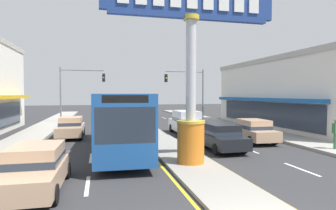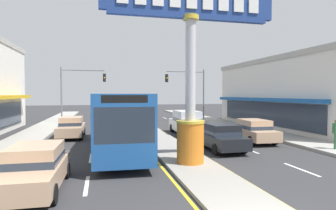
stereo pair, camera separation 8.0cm
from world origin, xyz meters
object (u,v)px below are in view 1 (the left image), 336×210
object	(u,v)px
sedan_kerb_right	(253,130)
storefront_right	(307,94)
sedan_near_right_lane	(220,136)
sedan_far_right_lane	(36,168)
traffic_light_left_side	(77,85)
traffic_light_right_side	(189,86)
district_sign	(191,69)
suv_mid_left_lane	(186,122)
bus_near_left_lane	(121,118)
sedan_far_left_oncoming	(71,127)
pedestrian_near_kerb	(336,132)

from	to	relation	value
sedan_kerb_right	storefront_right	bearing A→B (deg)	32.61
sedan_near_right_lane	sedan_far_right_lane	bearing A→B (deg)	-150.96
sedan_far_right_lane	sedan_kerb_right	size ratio (longest dim) A/B	0.99
traffic_light_left_side	traffic_light_right_side	size ratio (longest dim) A/B	1.00
traffic_light_left_side	district_sign	bearing A→B (deg)	-72.74
district_sign	sedan_near_right_lane	xyz separation A→B (m)	(2.79, 3.01, -3.56)
suv_mid_left_lane	bus_near_left_lane	bearing A→B (deg)	-136.46
district_sign	sedan_kerb_right	xyz separation A→B (m)	(6.08, 4.97, -3.56)
sedan_far_left_oncoming	pedestrian_near_kerb	bearing A→B (deg)	-31.21
traffic_light_right_side	sedan_far_left_oncoming	world-z (taller)	traffic_light_right_side
pedestrian_near_kerb	sedan_far_right_lane	bearing A→B (deg)	-169.39
traffic_light_right_side	pedestrian_near_kerb	world-z (taller)	traffic_light_right_side
sedan_kerb_right	pedestrian_near_kerb	xyz separation A→B (m)	(2.75, -4.09, 0.33)
traffic_light_right_side	sedan_near_right_lane	distance (m)	17.42
traffic_light_left_side	suv_mid_left_lane	xyz separation A→B (m)	(9.16, -10.99, -3.26)
district_sign	suv_mid_left_lane	world-z (taller)	district_sign
suv_mid_left_lane	sedan_near_right_lane	bearing A→B (deg)	-89.97
bus_near_left_lane	suv_mid_left_lane	bearing A→B (deg)	43.54
pedestrian_near_kerb	traffic_light_right_side	bearing A→B (deg)	97.44
storefront_right	traffic_light_left_side	size ratio (longest dim) A/B	3.00
traffic_light_left_side	sedan_far_right_lane	world-z (taller)	traffic_light_left_side
traffic_light_left_side	bus_near_left_lane	size ratio (longest dim) A/B	0.55
district_sign	bus_near_left_lane	bearing A→B (deg)	123.47
sedan_far_left_oncoming	sedan_kerb_right	bearing A→B (deg)	-22.11
sedan_far_left_oncoming	traffic_light_left_side	bearing A→B (deg)	91.54
district_sign	traffic_light_right_side	bearing A→B (deg)	72.08
district_sign	storefront_right	size ratio (longest dim) A/B	0.43
traffic_light_left_side	sedan_near_right_lane	xyz separation A→B (m)	(9.16, -17.49, -3.46)
traffic_light_right_side	suv_mid_left_lane	bearing A→B (deg)	-109.39
sedan_far_left_oncoming	traffic_light_right_side	bearing A→B (deg)	38.15
sedan_far_right_lane	suv_mid_left_lane	size ratio (longest dim) A/B	0.93
suv_mid_left_lane	pedestrian_near_kerb	size ratio (longest dim) A/B	2.80
bus_near_left_lane	sedan_near_right_lane	bearing A→B (deg)	-12.19
bus_near_left_lane	sedan_far_left_oncoming	distance (m)	6.67
storefront_right	pedestrian_near_kerb	xyz separation A→B (m)	(-6.61, -10.08, -2.17)
bus_near_left_lane	sedan_kerb_right	size ratio (longest dim) A/B	2.58
district_sign	sedan_far_right_lane	size ratio (longest dim) A/B	1.83
traffic_light_right_side	sedan_far_right_lane	size ratio (longest dim) A/B	1.43
sedan_far_right_lane	sedan_near_right_lane	bearing A→B (deg)	29.04
storefront_right	traffic_light_right_side	size ratio (longest dim) A/B	3.00
sedan_far_right_lane	sedan_kerb_right	xyz separation A→B (m)	(12.17, 6.89, 0.00)
traffic_light_left_side	sedan_near_right_lane	bearing A→B (deg)	-62.36
sedan_far_right_lane	storefront_right	bearing A→B (deg)	30.88
storefront_right	bus_near_left_lane	size ratio (longest dim) A/B	1.64
sedan_far_right_lane	pedestrian_near_kerb	world-z (taller)	pedestrian_near_kerb
sedan_near_right_lane	sedan_far_right_lane	xyz separation A→B (m)	(-8.87, -4.93, 0.00)
suv_mid_left_lane	sedan_far_left_oncoming	world-z (taller)	suv_mid_left_lane
storefront_right	pedestrian_near_kerb	distance (m)	12.24
district_sign	traffic_light_left_side	bearing A→B (deg)	107.26
bus_near_left_lane	pedestrian_near_kerb	world-z (taller)	bus_near_left_lane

